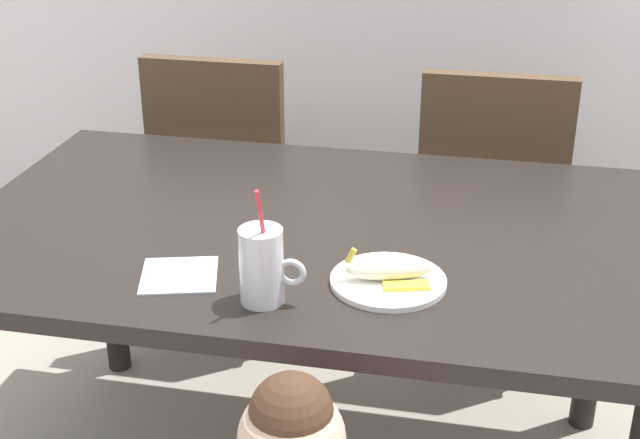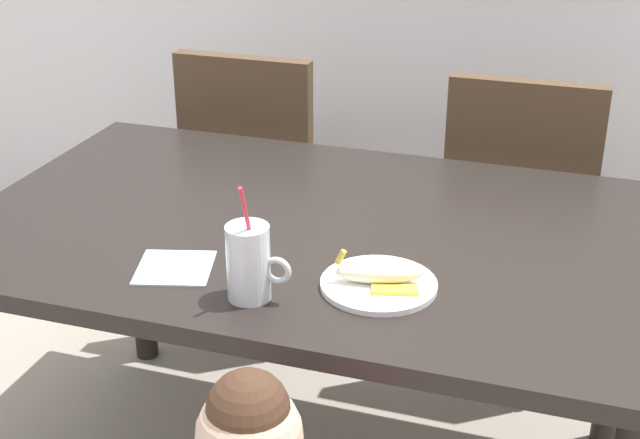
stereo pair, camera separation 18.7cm
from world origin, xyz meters
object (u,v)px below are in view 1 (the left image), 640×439
dining_table (309,259)px  paper_napkin (179,275)px  dining_chair_left (228,180)px  peeled_banana (390,270)px  milk_cup (262,270)px  dining_chair_right (490,201)px  snack_plate (388,281)px

dining_table → paper_napkin: 0.37m
dining_chair_left → peeled_banana: (0.63, -0.95, 0.25)m
dining_chair_left → peeled_banana: bearing=123.5°
dining_chair_left → milk_cup: 1.18m
dining_chair_right → snack_plate: bearing=79.0°
milk_cup → paper_napkin: 0.21m
dining_table → peeled_banana: (0.21, -0.24, 0.12)m
dining_table → snack_plate: snack_plate is taller
dining_chair_left → milk_cup: milk_cup is taller
milk_cup → dining_table: bearing=88.0°
milk_cup → snack_plate: (0.22, 0.11, -0.06)m
dining_chair_right → peeled_banana: dining_chair_right is taller
dining_table → dining_chair_left: size_ratio=1.64×
dining_table → milk_cup: 0.39m
dining_chair_left → dining_chair_right: (0.81, 0.00, 0.00)m
paper_napkin → milk_cup: bearing=-17.6°
dining_chair_left → dining_table: bearing=120.4°
snack_plate → paper_napkin: snack_plate is taller
paper_napkin → peeled_banana: bearing=7.0°
paper_napkin → dining_chair_right: bearing=59.2°
snack_plate → peeled_banana: 0.03m
dining_table → dining_chair_left: (-0.42, 0.71, -0.13)m
dining_chair_left → paper_napkin: dining_chair_left is taller
peeled_banana → paper_napkin: peeled_banana is taller
milk_cup → snack_plate: size_ratio=1.08×
dining_chair_right → dining_chair_left: bearing=0.1°
dining_chair_right → milk_cup: size_ratio=3.88×
dining_chair_right → snack_plate: (-0.19, -0.95, 0.22)m
milk_cup → snack_plate: 0.26m
dining_table → dining_chair_right: 0.83m
dining_chair_left → snack_plate: 1.16m
snack_plate → paper_napkin: size_ratio=1.53×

